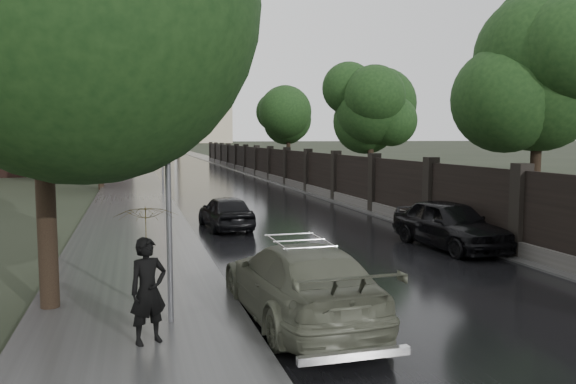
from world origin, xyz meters
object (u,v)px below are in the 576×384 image
(lamp_post, at_px, (168,181))
(car_right_near, at_px, (449,224))
(tree_left_far, at_px, (99,109))
(tree_right_c, at_px, (288,120))
(pedestrian_umbrella, at_px, (147,233))
(tree_right_b, at_px, (371,111))
(tree_right_a, at_px, (539,93))
(hatchback_left, at_px, (226,212))
(traffic_light, at_px, (162,155))
(volga_sedan, at_px, (299,281))

(lamp_post, distance_m, car_right_near, 10.41)
(tree_left_far, xyz_separation_m, car_right_near, (11.40, -23.28, -4.49))
(tree_right_c, relative_size, pedestrian_umbrella, 2.62)
(lamp_post, bearing_deg, tree_right_b, 57.82)
(car_right_near, bearing_deg, tree_right_a, 12.92)
(tree_right_c, xyz_separation_m, hatchback_left, (-10.18, -27.82, -4.31))
(tree_right_c, relative_size, traffic_light, 1.75)
(tree_right_a, bearing_deg, traffic_light, 124.77)
(hatchback_left, relative_size, car_right_near, 0.85)
(car_right_near, distance_m, pedestrian_umbrella, 11.15)
(tree_right_a, bearing_deg, pedestrian_umbrella, -150.71)
(tree_right_c, bearing_deg, tree_left_far, -147.17)
(tree_right_a, distance_m, volga_sedan, 13.08)
(volga_sedan, bearing_deg, pedestrian_umbrella, 16.18)
(hatchback_left, xyz_separation_m, car_right_near, (6.08, -5.46, 0.11))
(tree_right_a, relative_size, volga_sedan, 1.39)
(traffic_light, distance_m, hatchback_left, 13.03)
(tree_right_a, relative_size, car_right_near, 1.58)
(tree_left_far, height_order, hatchback_left, tree_left_far)
(volga_sedan, bearing_deg, tree_left_far, -82.37)
(tree_right_b, xyz_separation_m, hatchback_left, (-10.18, -9.82, -4.31))
(car_right_near, bearing_deg, tree_right_c, 78.56)
(tree_left_far, height_order, volga_sedan, tree_left_far)
(lamp_post, distance_m, traffic_light, 23.52)
(tree_right_b, bearing_deg, pedestrian_umbrella, -121.79)
(tree_right_a, relative_size, lamp_post, 1.37)
(tree_right_c, relative_size, car_right_near, 1.58)
(tree_right_a, height_order, volga_sedan, tree_right_a)
(tree_right_a, relative_size, pedestrian_umbrella, 2.62)
(tree_right_b, distance_m, hatchback_left, 14.78)
(tree_left_far, xyz_separation_m, lamp_post, (2.60, -28.50, -2.57))
(tree_left_far, distance_m, traffic_light, 6.84)
(pedestrian_umbrella, bearing_deg, tree_right_c, 47.81)
(tree_right_b, bearing_deg, tree_left_far, 152.70)
(volga_sedan, bearing_deg, hatchback_left, -94.08)
(car_right_near, bearing_deg, hatchback_left, 133.64)
(traffic_light, bearing_deg, tree_right_c, 51.82)
(tree_right_a, height_order, hatchback_left, tree_right_a)
(car_right_near, bearing_deg, pedestrian_umbrella, -150.53)
(tree_right_b, bearing_deg, volga_sedan, -117.13)
(volga_sedan, bearing_deg, car_right_near, -142.98)
(tree_left_far, xyz_separation_m, hatchback_left, (5.32, -17.82, -4.60))
(tree_left_far, distance_m, volga_sedan, 29.31)
(hatchback_left, distance_m, pedestrian_umbrella, 12.13)
(tree_left_far, height_order, traffic_light, tree_left_far)
(traffic_light, bearing_deg, lamp_post, -92.68)
(tree_right_c, bearing_deg, traffic_light, -128.18)
(volga_sedan, height_order, hatchback_left, volga_sedan)
(tree_right_c, bearing_deg, lamp_post, -108.52)
(volga_sedan, bearing_deg, traffic_light, -89.16)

